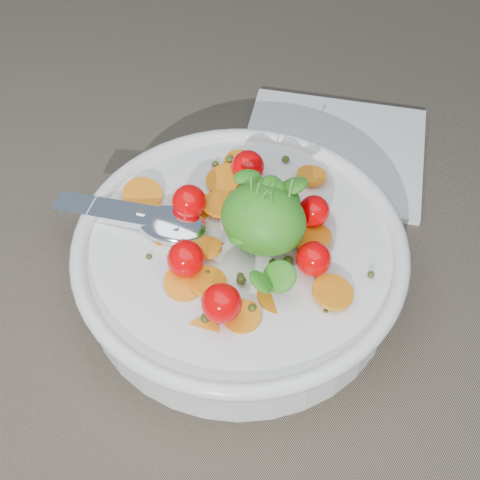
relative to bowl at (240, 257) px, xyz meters
The scene contains 3 objects.
ground 0.04m from the bowl, 104.70° to the right, with size 6.00×6.00×0.00m, color #746652.
bowl is the anchor object (origin of this frame).
napkin 0.17m from the bowl, 93.94° to the left, with size 0.17×0.15×0.01m, color white.
Camera 1 is at (0.19, -0.23, 0.44)m, focal length 50.00 mm.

